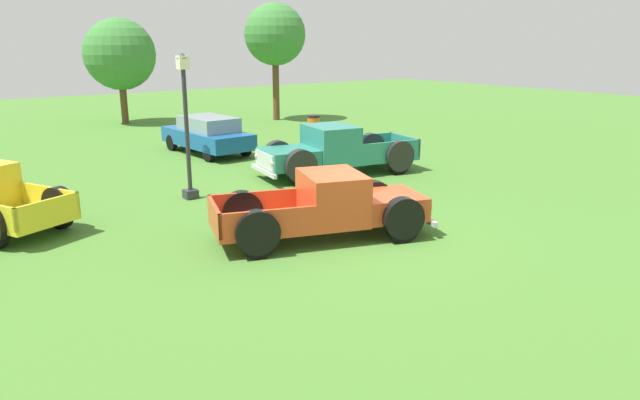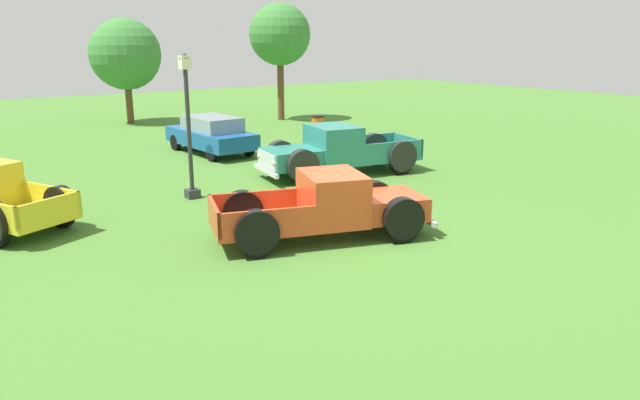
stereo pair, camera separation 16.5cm
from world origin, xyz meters
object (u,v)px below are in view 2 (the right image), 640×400
at_px(sedan_distant_b, 211,134).
at_px(lamp_post_near, 188,124).
at_px(trash_can, 318,125).
at_px(pickup_truck_behind_left, 331,152).
at_px(oak_tree_west, 125,54).
at_px(oak_tree_east, 280,35).
at_px(pickup_truck_foreground, 335,207).

relative_size(sedan_distant_b, lamp_post_near, 1.11).
relative_size(lamp_post_near, trash_can, 4.24).
xyz_separation_m(pickup_truck_behind_left, oak_tree_west, (-1.32, 16.37, 2.81)).
relative_size(pickup_truck_behind_left, trash_can, 5.93).
relative_size(pickup_truck_behind_left, oak_tree_east, 0.90).
bearing_deg(pickup_truck_foreground, sedan_distant_b, 78.87).
bearing_deg(pickup_truck_foreground, lamp_post_near, 103.81).
xyz_separation_m(sedan_distant_b, lamp_post_near, (-3.42, -5.93, 1.34)).
xyz_separation_m(pickup_truck_behind_left, trash_can, (4.45, 7.09, -0.31)).
bearing_deg(sedan_distant_b, pickup_truck_foreground, -101.13).
distance_m(pickup_truck_behind_left, lamp_post_near, 5.13).
height_order(lamp_post_near, trash_can, lamp_post_near).
bearing_deg(sedan_distant_b, oak_tree_east, 42.65).
relative_size(lamp_post_near, oak_tree_west, 0.74).
bearing_deg(oak_tree_west, trash_can, -58.17).
relative_size(pickup_truck_foreground, trash_can, 5.47).
xyz_separation_m(pickup_truck_foreground, lamp_post_near, (-1.25, 5.10, 1.40)).
bearing_deg(oak_tree_east, sedan_distant_b, -137.35).
bearing_deg(pickup_truck_behind_left, trash_can, 57.90).
bearing_deg(oak_tree_east, lamp_post_near, -130.40).
bearing_deg(sedan_distant_b, oak_tree_west, 88.83).
bearing_deg(trash_can, oak_tree_east, 74.79).
height_order(pickup_truck_behind_left, oak_tree_west, oak_tree_west).
height_order(sedan_distant_b, oak_tree_west, oak_tree_west).
relative_size(pickup_truck_foreground, pickup_truck_behind_left, 0.92).
relative_size(trash_can, oak_tree_west, 0.17).
distance_m(sedan_distant_b, oak_tree_east, 10.94).
distance_m(pickup_truck_behind_left, oak_tree_east, 14.68).
height_order(pickup_truck_foreground, oak_tree_west, oak_tree_west).
relative_size(pickup_truck_foreground, sedan_distant_b, 1.16).
xyz_separation_m(sedan_distant_b, trash_can, (5.98, 1.19, -0.29)).
xyz_separation_m(sedan_distant_b, oak_tree_west, (0.21, 10.47, 2.83)).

